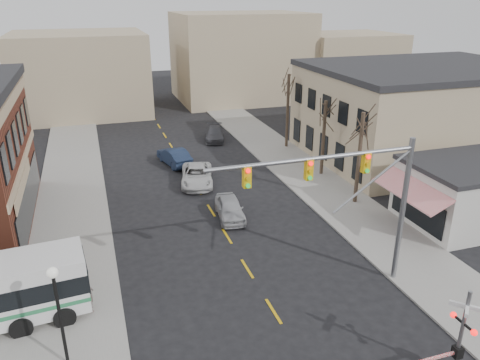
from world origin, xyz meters
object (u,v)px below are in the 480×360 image
car_b (174,156)px  car_c (197,175)px  rr_crossing_east (452,337)px  pedestrian_far (50,279)px  street_lamp (57,297)px  car_d (215,134)px  traffic_signal_mast (356,187)px  car_a (230,208)px  pedestrian_near (89,293)px

car_b → car_c: (0.88, -5.20, -0.04)m
rr_crossing_east → pedestrian_far: size_ratio=3.45×
street_lamp → pedestrian_far: size_ratio=2.86×
car_c → car_d: car_c is taller
traffic_signal_mast → street_lamp: bearing=-174.6°
car_a → pedestrian_near: bearing=-133.8°
pedestrian_near → pedestrian_far: (-1.86, 2.14, -0.15)m
car_a → pedestrian_near: (-9.47, -7.80, 0.37)m
traffic_signal_mast → street_lamp: size_ratio=2.28×
rr_crossing_east → car_a: 17.09m
car_b → car_c: bearing=86.7°
traffic_signal_mast → street_lamp: traffic_signal_mast is taller
traffic_signal_mast → street_lamp: 14.19m
traffic_signal_mast → pedestrian_far: size_ratio=6.53×
traffic_signal_mast → car_a: size_ratio=2.51×
traffic_signal_mast → car_b: bearing=103.2°
rr_crossing_east → street_lamp: size_ratio=1.21×
rr_crossing_east → car_a: size_ratio=1.33×
car_a → car_b: 12.03m
street_lamp → pedestrian_near: 4.22m
rr_crossing_east → car_c: (-4.89, 23.26, -1.23)m
car_c → car_d: size_ratio=1.15×
pedestrian_far → traffic_signal_mast: bearing=-67.7°
rr_crossing_east → pedestrian_far: 18.93m
pedestrian_far → pedestrian_near: bearing=-100.8°
car_b → car_a: bearing=84.9°
traffic_signal_mast → car_c: size_ratio=2.00×
street_lamp → car_a: street_lamp is taller
street_lamp → pedestrian_far: 6.11m
car_a → pedestrian_far: 12.67m
car_a → car_d: car_a is taller
car_a → street_lamp: bearing=-126.4°
car_a → pedestrian_near: pedestrian_near is taller
car_c → pedestrian_far: pedestrian_far is taller
car_d → car_a: bearing=-86.5°
street_lamp → car_b: 24.88m
traffic_signal_mast → car_d: (0.37, 28.06, -5.10)m
traffic_signal_mast → car_c: bearing=104.2°
rr_crossing_east → car_b: size_ratio=1.19×
car_d → rr_crossing_east: bearing=-74.1°
traffic_signal_mast → car_b: traffic_signal_mast is taller
rr_crossing_east → car_d: size_ratio=1.21×
car_b → pedestrian_far: bearing=48.2°
car_d → pedestrian_far: (-15.16, -23.84, 0.26)m
traffic_signal_mast → car_c: (-4.21, 16.60, -5.03)m
car_c → pedestrian_far: size_ratio=3.27×
car_a → pedestrian_far: (-11.33, -5.66, 0.21)m
traffic_signal_mast → pedestrian_far: traffic_signal_mast is taller
car_d → pedestrian_far: pedestrian_far is taller
car_c → pedestrian_near: size_ratio=2.75×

